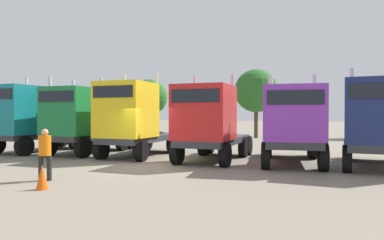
{
  "coord_description": "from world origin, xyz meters",
  "views": [
    {
      "loc": [
        8.28,
        -12.85,
        2.25
      ],
      "look_at": [
        0.76,
        3.92,
        1.94
      ],
      "focal_mm": 33.56,
      "sensor_mm": 36.0,
      "label": 1
    }
  ],
  "objects_px": {
    "semi_truck_purple": "(293,124)",
    "visitor_in_hivis": "(45,151)",
    "semi_truck_green": "(79,120)",
    "semi_truck_yellow": "(132,119)",
    "semi_truck_red": "(208,122)",
    "semi_truck_navy": "(378,123)",
    "semi_truck_teal": "(27,118)",
    "traffic_cone_near": "(42,177)"
  },
  "relations": [
    {
      "from": "semi_truck_purple",
      "to": "visitor_in_hivis",
      "type": "relative_size",
      "value": 3.88
    },
    {
      "from": "semi_truck_green",
      "to": "semi_truck_yellow",
      "type": "bearing_deg",
      "value": 87.02
    },
    {
      "from": "semi_truck_green",
      "to": "semi_truck_red",
      "type": "height_order",
      "value": "semi_truck_green"
    },
    {
      "from": "semi_truck_green",
      "to": "semi_truck_purple",
      "type": "distance_m",
      "value": 11.35
    },
    {
      "from": "semi_truck_navy",
      "to": "visitor_in_hivis",
      "type": "relative_size",
      "value": 3.44
    },
    {
      "from": "semi_truck_teal",
      "to": "semi_truck_navy",
      "type": "height_order",
      "value": "semi_truck_teal"
    },
    {
      "from": "semi_truck_purple",
      "to": "semi_truck_red",
      "type": "bearing_deg",
      "value": -93.65
    },
    {
      "from": "semi_truck_purple",
      "to": "semi_truck_navy",
      "type": "relative_size",
      "value": 1.13
    },
    {
      "from": "semi_truck_teal",
      "to": "semi_truck_yellow",
      "type": "bearing_deg",
      "value": 94.29
    },
    {
      "from": "semi_truck_purple",
      "to": "traffic_cone_near",
      "type": "bearing_deg",
      "value": -47.79
    },
    {
      "from": "semi_truck_red",
      "to": "visitor_in_hivis",
      "type": "xyz_separation_m",
      "value": [
        -3.36,
        -6.49,
        -0.84
      ]
    },
    {
      "from": "semi_truck_green",
      "to": "traffic_cone_near",
      "type": "relative_size",
      "value": 8.48
    },
    {
      "from": "semi_truck_teal",
      "to": "semi_truck_green",
      "type": "height_order",
      "value": "semi_truck_teal"
    },
    {
      "from": "semi_truck_teal",
      "to": "semi_truck_red",
      "type": "relative_size",
      "value": 1.02
    },
    {
      "from": "traffic_cone_near",
      "to": "semi_truck_purple",
      "type": "bearing_deg",
      "value": 53.05
    },
    {
      "from": "semi_truck_yellow",
      "to": "traffic_cone_near",
      "type": "bearing_deg",
      "value": 9.32
    },
    {
      "from": "semi_truck_teal",
      "to": "semi_truck_yellow",
      "type": "xyz_separation_m",
      "value": [
        6.84,
        0.53,
        -0.0
      ]
    },
    {
      "from": "semi_truck_navy",
      "to": "visitor_in_hivis",
      "type": "height_order",
      "value": "semi_truck_navy"
    },
    {
      "from": "semi_truck_purple",
      "to": "semi_truck_navy",
      "type": "distance_m",
      "value": 3.29
    },
    {
      "from": "semi_truck_teal",
      "to": "semi_truck_navy",
      "type": "xyz_separation_m",
      "value": [
        18.06,
        1.11,
        -0.13
      ]
    },
    {
      "from": "semi_truck_yellow",
      "to": "traffic_cone_near",
      "type": "distance_m",
      "value": 8.02
    },
    {
      "from": "semi_truck_yellow",
      "to": "semi_truck_navy",
      "type": "height_order",
      "value": "semi_truck_yellow"
    },
    {
      "from": "semi_truck_teal",
      "to": "traffic_cone_near",
      "type": "bearing_deg",
      "value": 50.73
    },
    {
      "from": "semi_truck_teal",
      "to": "semi_truck_navy",
      "type": "bearing_deg",
      "value": 93.35
    },
    {
      "from": "semi_truck_green",
      "to": "visitor_in_hivis",
      "type": "distance_m",
      "value": 7.79
    },
    {
      "from": "semi_truck_yellow",
      "to": "semi_truck_purple",
      "type": "relative_size",
      "value": 0.94
    },
    {
      "from": "semi_truck_green",
      "to": "semi_truck_purple",
      "type": "height_order",
      "value": "semi_truck_green"
    },
    {
      "from": "visitor_in_hivis",
      "to": "traffic_cone_near",
      "type": "xyz_separation_m",
      "value": [
        1.04,
        -1.1,
        -0.64
      ]
    },
    {
      "from": "semi_truck_red",
      "to": "semi_truck_yellow",
      "type": "bearing_deg",
      "value": -94.36
    },
    {
      "from": "semi_truck_red",
      "to": "traffic_cone_near",
      "type": "distance_m",
      "value": 8.07
    },
    {
      "from": "semi_truck_navy",
      "to": "traffic_cone_near",
      "type": "bearing_deg",
      "value": -48.98
    },
    {
      "from": "semi_truck_green",
      "to": "visitor_in_hivis",
      "type": "relative_size",
      "value": 3.62
    },
    {
      "from": "semi_truck_purple",
      "to": "semi_truck_green",
      "type": "bearing_deg",
      "value": -98.35
    },
    {
      "from": "semi_truck_yellow",
      "to": "visitor_in_hivis",
      "type": "relative_size",
      "value": 3.65
    },
    {
      "from": "visitor_in_hivis",
      "to": "semi_truck_purple",
      "type": "bearing_deg",
      "value": -72.43
    },
    {
      "from": "semi_truck_teal",
      "to": "semi_truck_green",
      "type": "distance_m",
      "value": 3.47
    },
    {
      "from": "semi_truck_teal",
      "to": "traffic_cone_near",
      "type": "relative_size",
      "value": 8.42
    },
    {
      "from": "semi_truck_teal",
      "to": "visitor_in_hivis",
      "type": "relative_size",
      "value": 3.59
    },
    {
      "from": "semi_truck_green",
      "to": "semi_truck_teal",
      "type": "bearing_deg",
      "value": -86.22
    },
    {
      "from": "semi_truck_green",
      "to": "semi_truck_navy",
      "type": "bearing_deg",
      "value": 88.48
    },
    {
      "from": "semi_truck_teal",
      "to": "semi_truck_navy",
      "type": "relative_size",
      "value": 1.04
    },
    {
      "from": "semi_truck_green",
      "to": "visitor_in_hivis",
      "type": "height_order",
      "value": "semi_truck_green"
    }
  ]
}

